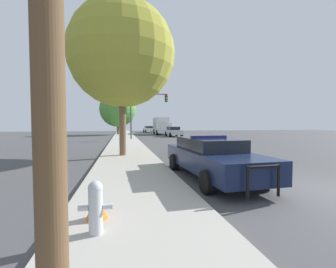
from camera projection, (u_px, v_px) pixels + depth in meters
ground_plane at (319, 190)px, 6.32m from camera, size 110.00×110.00×0.00m
sidewalk_left at (137, 201)px, 5.29m from camera, size 3.00×110.00×0.13m
police_car at (211, 156)px, 7.82m from camera, size 2.21×5.43×1.46m
fire_hydrant at (96, 206)px, 3.55m from camera, size 0.53×0.23×0.85m
traffic_light at (146, 106)px, 25.98m from camera, size 4.35×0.35×5.37m
car_background_oncoming at (174, 131)px, 33.10m from camera, size 2.10×4.15×1.46m
car_background_distant at (149, 129)px, 48.18m from camera, size 2.28×4.43×1.41m
box_truck at (161, 125)px, 40.20m from camera, size 2.68×7.88×2.98m
tree_sidewalk_far at (118, 109)px, 37.98m from camera, size 6.11×6.11×7.35m
tree_sidewalk_near at (122, 54)px, 12.31m from camera, size 5.81×5.81×8.48m
traffic_cone at (97, 206)px, 4.11m from camera, size 0.39×0.39×0.47m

